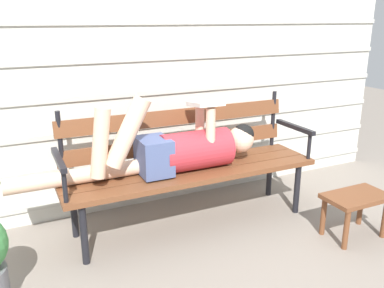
% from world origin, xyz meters
% --- Properties ---
extents(ground_plane, '(12.00, 12.00, 0.00)m').
position_xyz_m(ground_plane, '(0.00, 0.00, 0.00)').
color(ground_plane, gray).
extents(house_siding, '(4.20, 0.08, 2.28)m').
position_xyz_m(house_siding, '(0.00, 0.69, 1.14)').
color(house_siding, beige).
rests_on(house_siding, ground).
extents(park_bench, '(1.80, 0.47, 0.87)m').
position_xyz_m(park_bench, '(0.00, 0.26, 0.47)').
color(park_bench, brown).
rests_on(park_bench, ground).
extents(reclining_person, '(1.68, 0.27, 0.56)m').
position_xyz_m(reclining_person, '(-0.12, 0.19, 0.58)').
color(reclining_person, '#B72D38').
extents(footstool, '(0.43, 0.26, 0.30)m').
position_xyz_m(footstool, '(0.91, -0.43, 0.24)').
color(footstool, brown).
rests_on(footstool, ground).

